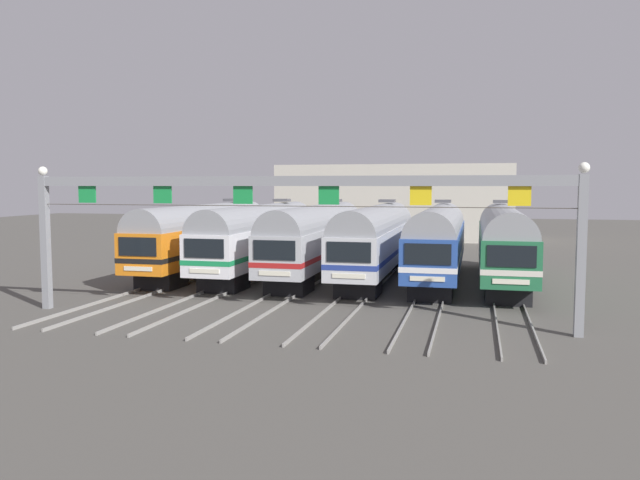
# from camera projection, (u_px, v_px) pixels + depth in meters

# --- Properties ---
(ground_plane) EXTENTS (160.00, 160.00, 0.00)m
(ground_plane) POSITION_uv_depth(u_px,v_px,m) (346.00, 278.00, 41.41)
(ground_plane) COLOR #4C4944
(track_bed) EXTENTS (21.24, 70.00, 0.15)m
(track_bed) POSITION_uv_depth(u_px,v_px,m) (383.00, 251.00, 57.85)
(track_bed) COLOR gray
(track_bed) RESTS_ON ground
(commuter_train_orange) EXTENTS (2.88, 18.06, 5.05)m
(commuter_train_orange) POSITION_uv_depth(u_px,v_px,m) (205.00, 234.00, 43.52)
(commuter_train_orange) COLOR orange
(commuter_train_orange) RESTS_ON ground
(commuter_train_white) EXTENTS (2.88, 18.06, 5.05)m
(commuter_train_white) POSITION_uv_depth(u_px,v_px,m) (260.00, 236.00, 42.58)
(commuter_train_white) COLOR white
(commuter_train_white) RESTS_ON ground
(commuter_train_stainless) EXTENTS (2.88, 18.06, 5.05)m
(commuter_train_stainless) POSITION_uv_depth(u_px,v_px,m) (317.00, 237.00, 41.64)
(commuter_train_stainless) COLOR #B2B5BA
(commuter_train_stainless) RESTS_ON ground
(commuter_train_silver) EXTENTS (2.88, 18.06, 5.05)m
(commuter_train_silver) POSITION_uv_depth(u_px,v_px,m) (376.00, 238.00, 40.70)
(commuter_train_silver) COLOR silver
(commuter_train_silver) RESTS_ON ground
(commuter_train_blue) EXTENTS (2.88, 18.06, 5.05)m
(commuter_train_blue) POSITION_uv_depth(u_px,v_px,m) (438.00, 239.00, 39.76)
(commuter_train_blue) COLOR #284C9E
(commuter_train_blue) RESTS_ON ground
(commuter_train_green) EXTENTS (2.88, 18.06, 5.05)m
(commuter_train_green) POSITION_uv_depth(u_px,v_px,m) (504.00, 240.00, 38.82)
(commuter_train_green) COLOR #236B42
(commuter_train_green) RESTS_ON ground
(catenary_gantry) EXTENTS (24.97, 0.44, 6.97)m
(catenary_gantry) POSITION_uv_depth(u_px,v_px,m) (285.00, 202.00, 27.89)
(catenary_gantry) COLOR gray
(catenary_gantry) RESTS_ON ground
(maintenance_building) EXTENTS (25.91, 10.00, 8.32)m
(maintenance_building) POSITION_uv_depth(u_px,v_px,m) (395.00, 202.00, 72.67)
(maintenance_building) COLOR beige
(maintenance_building) RESTS_ON ground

